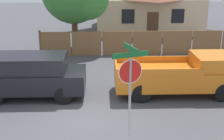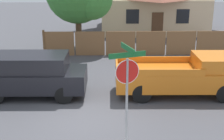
# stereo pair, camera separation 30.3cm
# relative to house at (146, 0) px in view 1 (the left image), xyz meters

# --- Properties ---
(ground_plane) EXTENTS (80.00, 80.00, 0.00)m
(ground_plane) POSITION_rel_house_xyz_m (-4.98, -17.30, -2.55)
(ground_plane) COLOR #47474C
(wooden_fence) EXTENTS (13.52, 0.12, 1.63)m
(wooden_fence) POSITION_rel_house_xyz_m (-1.21, -8.71, -1.79)
(wooden_fence) COLOR brown
(wooden_fence) RESTS_ON ground
(house) EXTENTS (9.38, 7.89, 4.93)m
(house) POSITION_rel_house_xyz_m (0.00, 0.00, 0.00)
(house) COLOR beige
(house) RESTS_ON ground
(red_suv) EXTENTS (4.51, 1.96, 1.85)m
(red_suv) POSITION_rel_house_xyz_m (-7.20, -15.18, -1.56)
(red_suv) COLOR black
(red_suv) RESTS_ON ground
(orange_pickup) EXTENTS (5.55, 2.07, 1.77)m
(orange_pickup) POSITION_rel_house_xyz_m (-0.65, -15.19, -1.67)
(orange_pickup) COLOR orange
(orange_pickup) RESTS_ON ground
(stop_sign) EXTENTS (1.02, 0.92, 3.34)m
(stop_sign) POSITION_rel_house_xyz_m (-3.49, -19.75, -0.27)
(stop_sign) COLOR gray
(stop_sign) RESTS_ON ground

